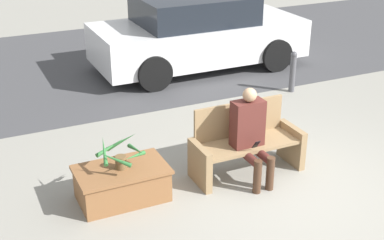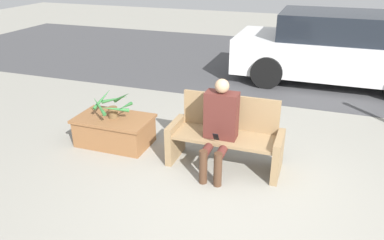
# 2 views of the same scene
# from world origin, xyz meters

# --- Properties ---
(ground_plane) EXTENTS (30.00, 30.00, 0.00)m
(ground_plane) POSITION_xyz_m (0.00, 0.00, 0.00)
(ground_plane) COLOR gray
(road_surface) EXTENTS (20.00, 6.00, 0.01)m
(road_surface) POSITION_xyz_m (0.00, 6.13, 0.00)
(road_surface) COLOR #424244
(road_surface) RESTS_ON ground_plane
(bench) EXTENTS (1.49, 0.55, 0.92)m
(bench) POSITION_xyz_m (-0.26, 0.73, 0.41)
(bench) COLOR #8C704C
(bench) RESTS_ON ground_plane
(person_seated) EXTENTS (0.41, 0.61, 1.24)m
(person_seated) POSITION_xyz_m (-0.30, 0.54, 0.67)
(person_seated) COLOR #51231E
(person_seated) RESTS_ON ground_plane
(planter_box) EXTENTS (1.11, 0.68, 0.43)m
(planter_box) POSITION_xyz_m (-1.96, 0.75, 0.23)
(planter_box) COLOR brown
(planter_box) RESTS_ON ground_plane
(potted_plant) EXTENTS (0.60, 0.59, 0.40)m
(potted_plant) POSITION_xyz_m (-1.96, 0.77, 0.61)
(potted_plant) COLOR brown
(potted_plant) RESTS_ON planter_box
(parked_car) EXTENTS (4.28, 1.98, 1.51)m
(parked_car) POSITION_xyz_m (1.06, 4.96, 0.74)
(parked_car) COLOR silver
(parked_car) RESTS_ON ground_plane
(bollard_post) EXTENTS (0.12, 0.12, 0.77)m
(bollard_post) POSITION_xyz_m (2.04, 2.95, 0.40)
(bollard_post) COLOR #4C4C51
(bollard_post) RESTS_ON ground_plane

